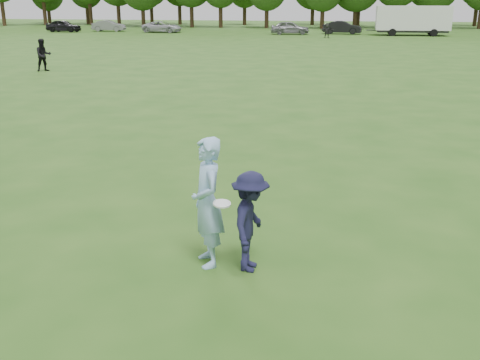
{
  "coord_description": "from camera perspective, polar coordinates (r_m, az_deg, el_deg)",
  "views": [
    {
      "loc": [
        1.04,
        -7.94,
        4.01
      ],
      "look_at": [
        -0.5,
        0.89,
        1.1
      ],
      "focal_mm": 42.0,
      "sensor_mm": 36.0,
      "label": 1
    }
  ],
  "objects": [
    {
      "name": "car_e",
      "position": [
        67.37,
        5.1,
        15.16
      ],
      "size": [
        4.57,
        2.2,
        1.5
      ],
      "primitive_type": "imported",
      "rotation": [
        0.0,
        0.0,
        1.67
      ],
      "color": "slate",
      "rests_on": "ground"
    },
    {
      "name": "car_a",
      "position": [
        75.27,
        -17.49,
        14.71
      ],
      "size": [
        4.39,
        2.01,
        1.46
      ],
      "primitive_type": "imported",
      "rotation": [
        0.0,
        0.0,
        1.5
      ],
      "color": "black",
      "rests_on": "ground"
    },
    {
      "name": "thrower",
      "position": [
        8.63,
        -3.33,
        -2.3
      ],
      "size": [
        0.77,
        0.89,
        2.05
      ],
      "primitive_type": "imported",
      "rotation": [
        0.0,
        0.0,
        -1.11
      ],
      "color": "#97C1EA",
      "rests_on": "ground"
    },
    {
      "name": "car_f",
      "position": [
        68.76,
        10.35,
        14.99
      ],
      "size": [
        4.62,
        1.99,
        1.48
      ],
      "primitive_type": "imported",
      "rotation": [
        0.0,
        0.0,
        1.48
      ],
      "color": "black",
      "rests_on": "ground"
    },
    {
      "name": "car_b",
      "position": [
        75.11,
        -13.19,
        15.0
      ],
      "size": [
        4.2,
        1.73,
        1.35
      ],
      "primitive_type": "imported",
      "rotation": [
        0.0,
        0.0,
        1.65
      ],
      "color": "slate",
      "rests_on": "ground"
    },
    {
      "name": "disc_in_play",
      "position": [
        8.36,
        -1.85,
        -2.42
      ],
      "size": [
        0.3,
        0.3,
        0.07
      ],
      "color": "white",
      "rests_on": "ground"
    },
    {
      "name": "defender",
      "position": [
        8.52,
        1.05,
        -4.26
      ],
      "size": [
        0.64,
        1.05,
        1.57
      ],
      "primitive_type": "imported",
      "rotation": [
        0.0,
        0.0,
        1.52
      ],
      "color": "#171734",
      "rests_on": "ground"
    },
    {
      "name": "player_far_d",
      "position": [
        61.79,
        8.82,
        14.78
      ],
      "size": [
        1.45,
        0.57,
        1.52
      ],
      "primitive_type": "imported",
      "rotation": [
        0.0,
        0.0,
        0.09
      ],
      "color": "#282828",
      "rests_on": "ground"
    },
    {
      "name": "car_c",
      "position": [
        71.42,
        -7.92,
        15.15
      ],
      "size": [
        4.93,
        2.55,
        1.33
      ],
      "primitive_type": "imported",
      "rotation": [
        0.0,
        0.0,
        1.5
      ],
      "color": "#B6B7BC",
      "rests_on": "ground"
    },
    {
      "name": "player_far_a",
      "position": [
        34.69,
        -19.35,
        11.89
      ],
      "size": [
        1.12,
        1.1,
        1.82
      ],
      "primitive_type": "imported",
      "rotation": [
        0.0,
        0.0,
        0.71
      ],
      "color": "black",
      "rests_on": "ground"
    },
    {
      "name": "ground",
      "position": [
        8.96,
        2.21,
        -8.62
      ],
      "size": [
        200.0,
        200.0,
        0.0
      ],
      "primitive_type": "plane",
      "color": "#275116",
      "rests_on": "ground"
    },
    {
      "name": "cargo_trailer",
      "position": [
        67.67,
        17.16,
        15.34
      ],
      "size": [
        9.0,
        2.75,
        3.2
      ],
      "color": "white",
      "rests_on": "ground"
    }
  ]
}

